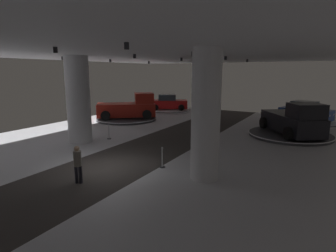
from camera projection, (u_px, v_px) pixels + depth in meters
ground at (106, 168)px, 13.32m from camera, size 24.00×44.00×0.06m
ceiling_with_spotlights at (101, 48)px, 12.23m from camera, size 24.00×44.00×0.39m
column_left at (78, 100)px, 17.72m from camera, size 1.49×1.49×5.50m
column_right at (206, 115)px, 11.48m from camera, size 1.21×1.21×5.50m
display_platform_far_left at (126, 119)px, 26.22m from camera, size 5.68×5.68×0.23m
pickup_truck_far_left at (130, 108)px, 26.07m from camera, size 5.44×4.96×2.30m
display_platform_far_right at (290, 135)px, 19.67m from camera, size 5.68×5.68×0.22m
pickup_truck_far_right at (294, 121)px, 19.15m from camera, size 4.76×5.55×2.30m
display_platform_deep_left at (168, 110)px, 31.75m from camera, size 4.97×4.97×0.24m
display_car_deep_left at (168, 103)px, 31.59m from camera, size 4.54×3.67×1.71m
display_platform_deep_right at (305, 122)px, 24.68m from camera, size 5.73×5.73×0.23m
display_car_deep_right at (305, 112)px, 24.53m from camera, size 4.55×3.18×1.71m
visitor_walking_near at (78, 162)px, 11.28m from camera, size 0.32×0.32×1.59m
stanchion_a at (109, 134)px, 18.83m from camera, size 0.28×0.28×1.01m
stanchion_b at (162, 160)px, 13.27m from camera, size 0.28×0.28×1.01m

